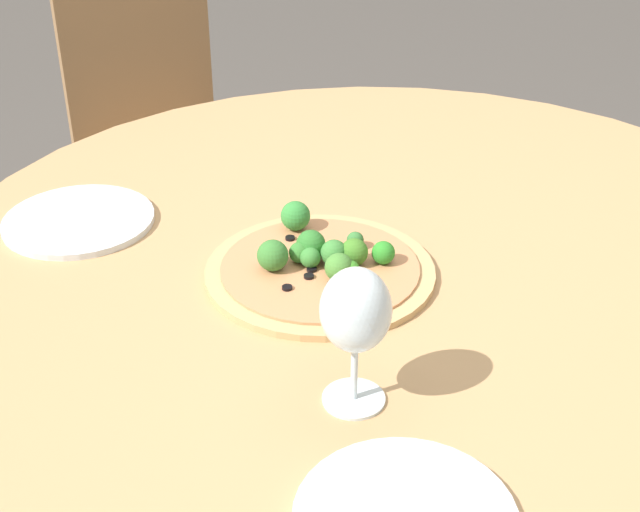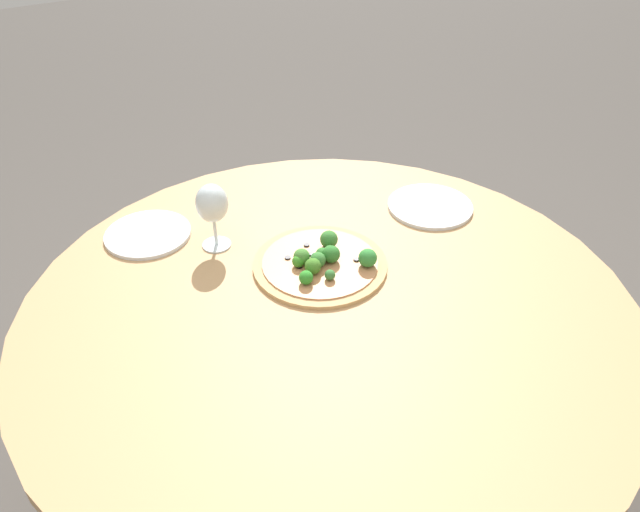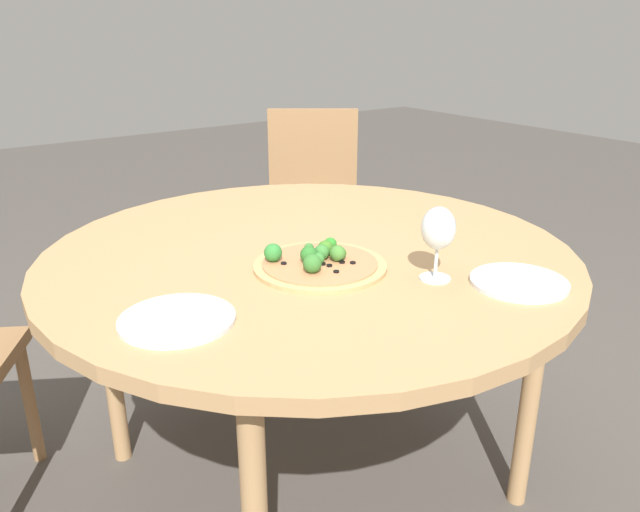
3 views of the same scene
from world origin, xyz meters
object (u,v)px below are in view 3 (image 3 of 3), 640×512
Objects in this scene: pizza at (318,262)px; wine_glass at (438,230)px; plate_near at (519,282)px; plate_far at (177,319)px; chair at (313,216)px.

wine_glass is at bearing -50.66° from pizza.
plate_near is (0.13, -0.13, -0.11)m from wine_glass.
plate_near is 0.95× the size of plate_far.
wine_glass reaches higher than plate_far.
pizza is at bearing -88.81° from chair.
wine_glass is 0.22m from plate_near.
plate_far is (-0.39, -0.07, -0.01)m from pizza.
pizza is at bearing 9.93° from plate_far.
pizza is 1.87× the size of wine_glass.
pizza reaches higher than plate_far.
plate_near is (-0.36, -1.30, 0.24)m from chair.
plate_near is at bearing -48.42° from pizza.
pizza is at bearing 131.58° from plate_near.
wine_glass is 0.79× the size of plate_near.
pizza is 1.39× the size of plate_far.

